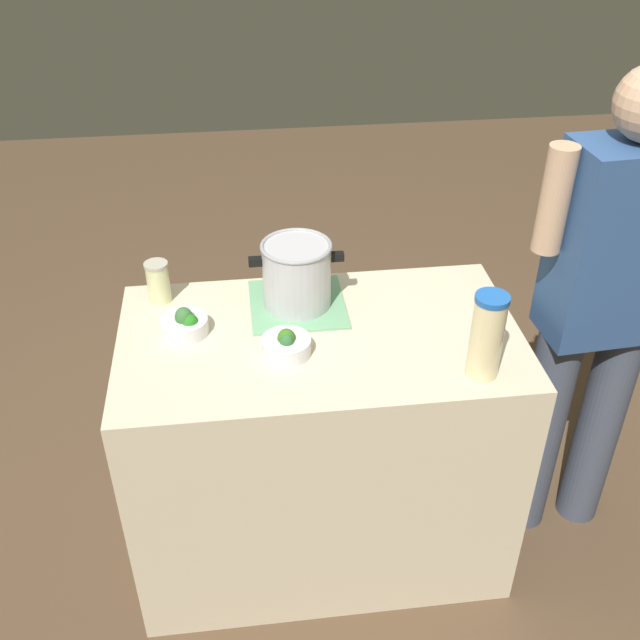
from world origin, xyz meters
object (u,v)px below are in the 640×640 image
cooking_pot (297,273)px  person_cook (601,309)px  broccoli_bowl_front (185,324)px  broccoli_bowl_center (286,345)px  mason_jar (158,282)px  lemonade_pitcher (487,336)px

cooking_pot → person_cook: size_ratio=0.17×
cooking_pot → broccoli_bowl_front: (-0.33, -0.10, -0.08)m
broccoli_bowl_center → mason_jar: bearing=138.7°
mason_jar → broccoli_bowl_front: bearing=-66.3°
broccoli_bowl_center → person_cook: person_cook is taller
broccoli_bowl_center → person_cook: (0.94, 0.08, -0.01)m
cooking_pot → lemonade_pitcher: bearing=-40.6°
lemonade_pitcher → broccoli_bowl_front: lemonade_pitcher is taller
lemonade_pitcher → broccoli_bowl_center: size_ratio=1.79×
lemonade_pitcher → mason_jar: bearing=151.7°
broccoli_bowl_front → cooking_pot: bearing=17.3°
lemonade_pitcher → person_cook: (0.43, 0.23, -0.10)m
cooking_pot → broccoli_bowl_center: (-0.05, -0.24, -0.08)m
broccoli_bowl_center → person_cook: 0.94m
broccoli_bowl_center → lemonade_pitcher: bearing=-16.6°
cooking_pot → mason_jar: (-0.41, 0.08, -0.05)m
cooking_pot → broccoli_bowl_center: size_ratio=2.03×
broccoli_bowl_front → person_cook: bearing=-2.5°
cooking_pot → mason_jar: cooking_pot is taller
broccoli_bowl_front → lemonade_pitcher: bearing=-19.9°
person_cook → cooking_pot: bearing=170.0°
mason_jar → broccoli_bowl_front: 0.20m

